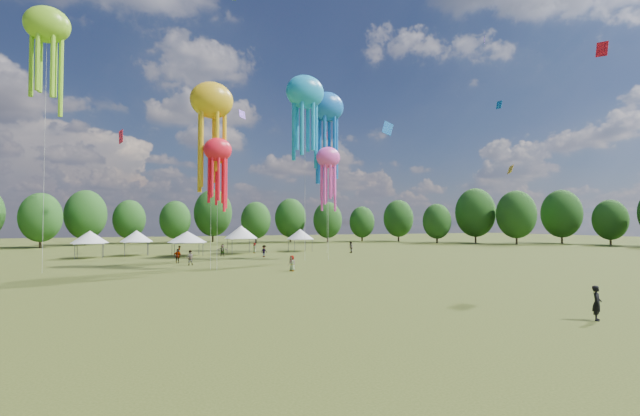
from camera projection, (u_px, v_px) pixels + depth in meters
name	position (u px, v px, depth m)	size (l,w,h in m)	color
ground	(487.00, 331.00, 20.00)	(300.00, 300.00, 0.00)	#384416
observer_main	(597.00, 303.00, 22.19)	(0.64, 0.42, 1.74)	black
spectator_near	(190.00, 258.00, 51.09)	(0.84, 0.65, 1.72)	gray
spectators_far	(258.00, 251.00, 62.95)	(28.31, 28.60, 1.83)	gray
festival_tents	(198.00, 235.00, 67.94)	(36.82, 8.70, 4.44)	#47474C
show_kites	(276.00, 118.00, 59.22)	(42.71, 23.58, 26.64)	gold
small_kites	(249.00, 25.00, 57.39)	(78.15, 51.32, 46.01)	gold
treeline	(199.00, 213.00, 76.05)	(201.57, 95.24, 13.43)	#38281C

